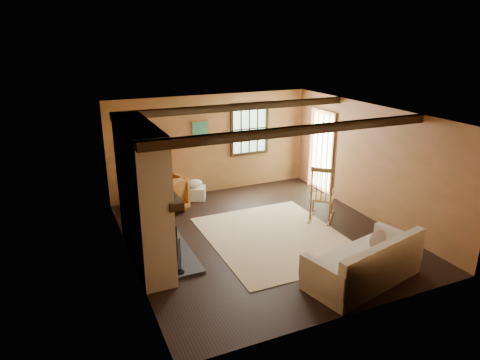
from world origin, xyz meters
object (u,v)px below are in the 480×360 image
sofa (366,266)px  armchair (162,194)px  rocking_chair (322,196)px  fireplace (144,200)px  laundry_basket (195,193)px

sofa → armchair: (-2.23, 4.09, 0.12)m
rocking_chair → sofa: rocking_chair is taller
fireplace → laundry_basket: (1.64, 2.39, -0.95)m
fireplace → rocking_chair: bearing=3.4°
rocking_chair → armchair: bearing=11.9°
rocking_chair → laundry_basket: bearing=-3.7°
rocking_chair → sofa: (-0.76, -2.36, -0.21)m
sofa → rocking_chair: bearing=58.9°
fireplace → sofa: fireplace is taller
fireplace → armchair: (0.75, 1.96, -0.70)m
fireplace → rocking_chair: size_ratio=2.04×
fireplace → armchair: 2.21m
rocking_chair → laundry_basket: rocking_chair is taller
rocking_chair → fireplace: bearing=45.4°
fireplace → armchair: fireplace is taller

